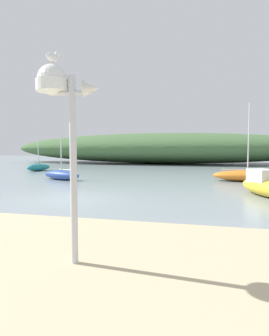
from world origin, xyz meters
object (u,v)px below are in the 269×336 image
mast_structure (59,98)px  sailboat_by_sandbar (248,176)px  sailboat_east_reach (61,175)px  sailboat_near_shore (39,167)px  seagull_on_radar (53,56)px  motorboat_inner_mooring (266,186)px

mast_structure → sailboat_by_sandbar: sailboat_by_sandbar is taller
sailboat_east_reach → sailboat_by_sandbar: bearing=8.9°
sailboat_near_shore → sailboat_by_sandbar: (18.09, -4.36, 0.03)m
mast_structure → sailboat_near_shore: mast_structure is taller
seagull_on_radar → motorboat_inner_mooring: (5.39, 9.17, -3.23)m
sailboat_east_reach → sailboat_near_shore: bearing=132.4°
seagull_on_radar → motorboat_inner_mooring: seagull_on_radar is taller
sailboat_near_shore → motorboat_inner_mooring: size_ratio=0.87×
mast_structure → motorboat_inner_mooring: bearing=60.1°
sailboat_east_reach → motorboat_inner_mooring: bearing=-17.5°
sailboat_near_shore → motorboat_inner_mooring: bearing=-29.4°
seagull_on_radar → sailboat_east_reach: size_ratio=0.09×
mast_structure → sailboat_east_reach: size_ratio=0.99×
seagull_on_radar → sailboat_near_shore: seagull_on_radar is taller
motorboat_inner_mooring → sailboat_by_sandbar: size_ratio=0.74×
mast_structure → sailboat_by_sandbar: 16.13m
motorboat_inner_mooring → sailboat_east_reach: (-12.22, 3.84, -0.15)m
mast_structure → seagull_on_radar: bearing=172.1°
sailboat_near_shore → motorboat_inner_mooring: sailboat_near_shore is taller
sailboat_near_shore → sailboat_by_sandbar: 18.61m
sailboat_by_sandbar → mast_structure: bearing=-109.8°
seagull_on_radar → mast_structure: bearing=-7.9°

